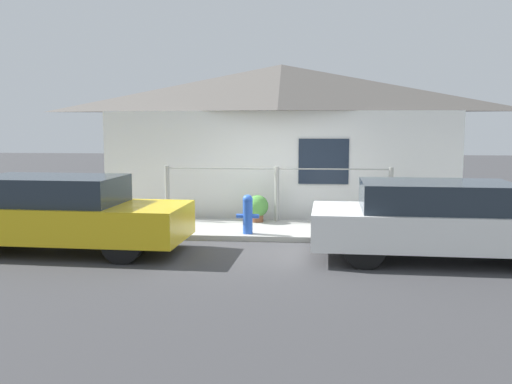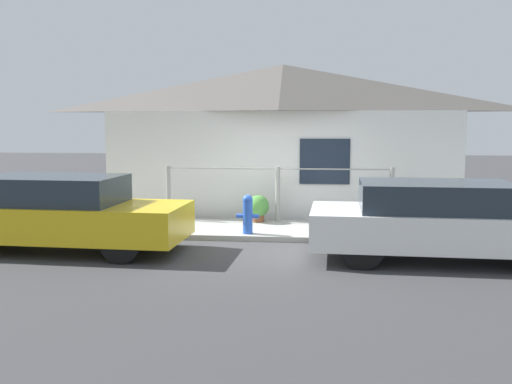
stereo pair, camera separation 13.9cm
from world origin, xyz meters
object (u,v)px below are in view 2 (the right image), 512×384
object	(u,v)px
fire_hydrant	(248,213)
potted_plant_near_hydrant	(258,207)
car_right	(443,221)
car_left	(60,213)

from	to	relation	value
fire_hydrant	potted_plant_near_hydrant	bearing A→B (deg)	87.14
car_right	potted_plant_near_hydrant	distance (m)	4.23
car_left	potted_plant_near_hydrant	size ratio (longest dim) A/B	7.51
car_right	potted_plant_near_hydrant	xyz separation A→B (m)	(-3.25, 2.69, -0.23)
car_right	potted_plant_near_hydrant	world-z (taller)	car_right
car_left	car_right	xyz separation A→B (m)	(6.41, -0.00, -0.01)
car_left	potted_plant_near_hydrant	bearing A→B (deg)	42.59
car_right	potted_plant_near_hydrant	size ratio (longest dim) A/B	7.50
potted_plant_near_hydrant	fire_hydrant	bearing A→B (deg)	-92.86
car_left	potted_plant_near_hydrant	xyz separation A→B (m)	(3.16, 2.69, -0.24)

